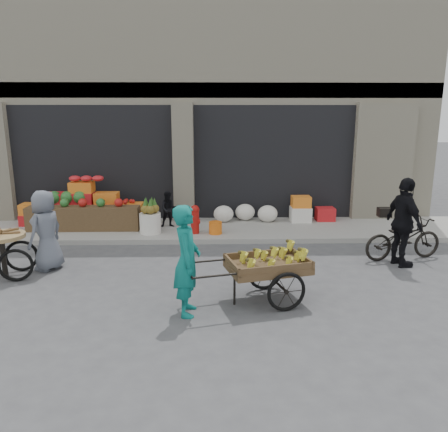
{
  "coord_description": "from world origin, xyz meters",
  "views": [
    {
      "loc": [
        0.82,
        -6.83,
        3.0
      ],
      "look_at": [
        1.01,
        1.23,
        1.1
      ],
      "focal_mm": 35.0,
      "sensor_mm": 36.0,
      "label": 1
    }
  ],
  "objects_px": {
    "pineapple_bin": "(150,223)",
    "banana_cart": "(265,263)",
    "tricycle_cart": "(2,248)",
    "vendor_grey": "(46,230)",
    "orange_bucket": "(215,228)",
    "fire_hydrant": "(195,218)",
    "bicycle": "(403,239)",
    "vendor_woman": "(187,260)",
    "seated_person": "(169,209)",
    "cyclist": "(404,223)"
  },
  "relations": [
    {
      "from": "pineapple_bin",
      "to": "banana_cart",
      "type": "distance_m",
      "value": 4.49
    },
    {
      "from": "tricycle_cart",
      "to": "vendor_grey",
      "type": "relative_size",
      "value": 0.93
    },
    {
      "from": "pineapple_bin",
      "to": "orange_bucket",
      "type": "relative_size",
      "value": 1.62
    },
    {
      "from": "pineapple_bin",
      "to": "fire_hydrant",
      "type": "height_order",
      "value": "fire_hydrant"
    },
    {
      "from": "fire_hydrant",
      "to": "tricycle_cart",
      "type": "bearing_deg",
      "value": -143.32
    },
    {
      "from": "pineapple_bin",
      "to": "tricycle_cart",
      "type": "xyz_separation_m",
      "value": [
        -2.36,
        -2.63,
        0.2
      ]
    },
    {
      "from": "pineapple_bin",
      "to": "orange_bucket",
      "type": "xyz_separation_m",
      "value": [
        1.6,
        -0.1,
        -0.1
      ]
    },
    {
      "from": "bicycle",
      "to": "tricycle_cart",
      "type": "bearing_deg",
      "value": 85.09
    },
    {
      "from": "fire_hydrant",
      "to": "bicycle",
      "type": "height_order",
      "value": "bicycle"
    },
    {
      "from": "fire_hydrant",
      "to": "vendor_woman",
      "type": "distance_m",
      "value": 4.18
    },
    {
      "from": "seated_person",
      "to": "vendor_woman",
      "type": "relative_size",
      "value": 0.55
    },
    {
      "from": "seated_person",
      "to": "vendor_grey",
      "type": "distance_m",
      "value": 3.5
    },
    {
      "from": "orange_bucket",
      "to": "vendor_grey",
      "type": "bearing_deg",
      "value": -147.58
    },
    {
      "from": "banana_cart",
      "to": "tricycle_cart",
      "type": "relative_size",
      "value": 1.57
    },
    {
      "from": "seated_person",
      "to": "pineapple_bin",
      "type": "bearing_deg",
      "value": -133.69
    },
    {
      "from": "fire_hydrant",
      "to": "bicycle",
      "type": "bearing_deg",
      "value": -21.14
    },
    {
      "from": "tricycle_cart",
      "to": "cyclist",
      "type": "distance_m",
      "value": 7.7
    },
    {
      "from": "tricycle_cart",
      "to": "bicycle",
      "type": "distance_m",
      "value": 7.92
    },
    {
      "from": "vendor_woman",
      "to": "cyclist",
      "type": "distance_m",
      "value": 4.64
    },
    {
      "from": "banana_cart",
      "to": "vendor_woman",
      "type": "height_order",
      "value": "vendor_woman"
    },
    {
      "from": "fire_hydrant",
      "to": "vendor_woman",
      "type": "relative_size",
      "value": 0.42
    },
    {
      "from": "pineapple_bin",
      "to": "vendor_grey",
      "type": "bearing_deg",
      "value": -127.69
    },
    {
      "from": "tricycle_cart",
      "to": "cyclist",
      "type": "bearing_deg",
      "value": -9.54
    },
    {
      "from": "vendor_grey",
      "to": "bicycle",
      "type": "xyz_separation_m",
      "value": [
        7.21,
        0.43,
        -0.34
      ]
    },
    {
      "from": "banana_cart",
      "to": "bicycle",
      "type": "bearing_deg",
      "value": 18.48
    },
    {
      "from": "vendor_woman",
      "to": "vendor_grey",
      "type": "distance_m",
      "value": 3.49
    },
    {
      "from": "orange_bucket",
      "to": "bicycle",
      "type": "height_order",
      "value": "bicycle"
    },
    {
      "from": "orange_bucket",
      "to": "vendor_woman",
      "type": "xyz_separation_m",
      "value": [
        -0.44,
        -4.11,
        0.58
      ]
    },
    {
      "from": "bicycle",
      "to": "cyclist",
      "type": "bearing_deg",
      "value": 142.24
    },
    {
      "from": "vendor_woman",
      "to": "bicycle",
      "type": "distance_m",
      "value": 5.02
    },
    {
      "from": "bicycle",
      "to": "cyclist",
      "type": "height_order",
      "value": "cyclist"
    },
    {
      "from": "vendor_woman",
      "to": "vendor_grey",
      "type": "xyz_separation_m",
      "value": [
        -2.85,
        2.02,
        -0.06
      ]
    },
    {
      "from": "vendor_woman",
      "to": "bicycle",
      "type": "relative_size",
      "value": 0.99
    },
    {
      "from": "vendor_grey",
      "to": "bicycle",
      "type": "relative_size",
      "value": 0.92
    },
    {
      "from": "bicycle",
      "to": "vendor_woman",
      "type": "bearing_deg",
      "value": 108.18
    },
    {
      "from": "fire_hydrant",
      "to": "orange_bucket",
      "type": "height_order",
      "value": "fire_hydrant"
    },
    {
      "from": "pineapple_bin",
      "to": "fire_hydrant",
      "type": "bearing_deg",
      "value": -2.6
    },
    {
      "from": "vendor_woman",
      "to": "cyclist",
      "type": "xyz_separation_m",
      "value": [
        4.16,
        2.05,
        0.04
      ]
    },
    {
      "from": "pineapple_bin",
      "to": "orange_bucket",
      "type": "height_order",
      "value": "pineapple_bin"
    },
    {
      "from": "bicycle",
      "to": "cyclist",
      "type": "distance_m",
      "value": 0.63
    },
    {
      "from": "pineapple_bin",
      "to": "seated_person",
      "type": "bearing_deg",
      "value": 56.31
    },
    {
      "from": "banana_cart",
      "to": "tricycle_cart",
      "type": "distance_m",
      "value": 4.88
    },
    {
      "from": "orange_bucket",
      "to": "vendor_grey",
      "type": "distance_m",
      "value": 3.94
    },
    {
      "from": "fire_hydrant",
      "to": "cyclist",
      "type": "bearing_deg",
      "value": -26.56
    },
    {
      "from": "vendor_grey",
      "to": "banana_cart",
      "type": "bearing_deg",
      "value": 92.49
    },
    {
      "from": "pineapple_bin",
      "to": "bicycle",
      "type": "height_order",
      "value": "bicycle"
    },
    {
      "from": "orange_bucket",
      "to": "fire_hydrant",
      "type": "bearing_deg",
      "value": 174.29
    },
    {
      "from": "seated_person",
      "to": "vendor_grey",
      "type": "bearing_deg",
      "value": -136.87
    },
    {
      "from": "tricycle_cart",
      "to": "bicycle",
      "type": "xyz_separation_m",
      "value": [
        7.88,
        0.87,
        -0.11
      ]
    },
    {
      "from": "fire_hydrant",
      "to": "vendor_grey",
      "type": "bearing_deg",
      "value": -142.52
    }
  ]
}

